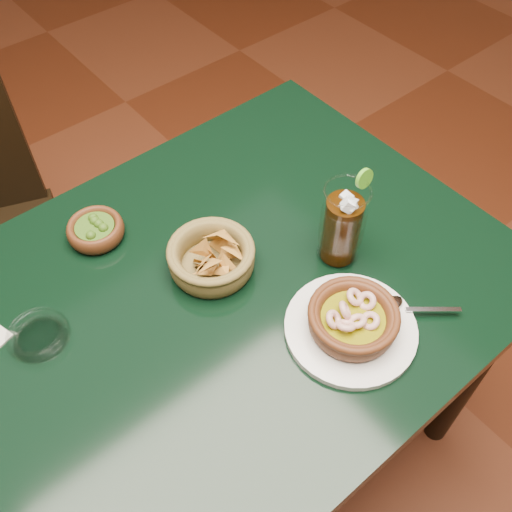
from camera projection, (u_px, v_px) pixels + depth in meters
ground at (213, 459)px, 1.58m from camera, size 7.00×7.00×0.00m
dining_table at (192, 339)px, 1.08m from camera, size 1.20×0.80×0.75m
shrimp_plate at (352, 321)px, 0.95m from camera, size 0.28×0.23×0.07m
chip_basket at (212, 258)px, 1.04m from camera, size 0.19×0.19×0.10m
guacamole_ramekin at (96, 230)px, 1.09m from camera, size 0.13×0.13×0.04m
cola_drink at (342, 225)px, 1.01m from camera, size 0.17×0.17×0.19m
glass_ashtray at (38, 335)px, 0.95m from camera, size 0.11×0.11×0.03m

